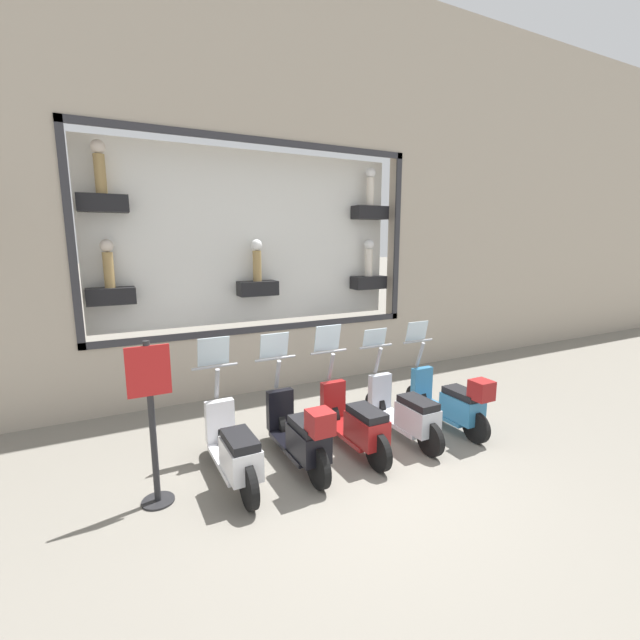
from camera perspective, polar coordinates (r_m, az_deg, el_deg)
The scene contains 8 objects.
ground_plane at distance 5.83m, azimuth 5.11°, elevation -19.41°, with size 120.00×120.00×0.00m, color gray.
building_facade at distance 8.38m, azimuth -8.39°, elevation 17.62°, with size 1.20×36.00×7.78m.
scooter_teal_0 at distance 7.03m, azimuth 17.19°, elevation -10.32°, with size 1.79×0.60×1.57m.
scooter_silver_1 at distance 6.55m, azimuth 11.27°, elevation -11.97°, with size 1.80×0.60×1.53m.
scooter_red_2 at distance 6.09m, azimuth 4.73°, elevation -13.45°, with size 1.80×0.60×1.67m.
scooter_black_3 at distance 5.65m, azimuth -2.58°, elevation -14.92°, with size 1.80×0.60×1.63m.
scooter_white_4 at distance 5.46m, azimuth -11.42°, elevation -16.56°, with size 1.80×0.60×1.66m.
shop_sign_post at distance 5.10m, azimuth -21.51°, elevation -11.97°, with size 0.36×0.45×1.87m.
Camera 1 is at (-4.25, 2.74, 2.91)m, focal length 24.00 mm.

